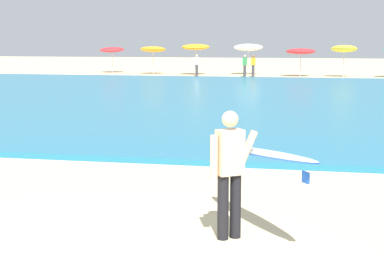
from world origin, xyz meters
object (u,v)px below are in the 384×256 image
(beach_umbrella_3, at_px, (248,47))
(surfer_with_board, at_px, (246,162))
(beach_umbrella_4, at_px, (301,51))
(beachgoer_near_row_right, at_px, (253,65))
(beachgoer_near_row_left, at_px, (245,65))
(beach_umbrella_2, at_px, (196,47))
(beach_umbrella_5, at_px, (344,49))
(beach_umbrella_0, at_px, (112,50))
(beachgoer_near_row_mid, at_px, (197,65))
(beach_umbrella_1, at_px, (153,49))

(beach_umbrella_3, bearing_deg, surfer_with_board, -84.37)
(beach_umbrella_3, relative_size, beach_umbrella_4, 1.11)
(beachgoer_near_row_right, bearing_deg, beach_umbrella_4, 17.65)
(beachgoer_near_row_left, relative_size, beachgoer_near_row_right, 1.00)
(beach_umbrella_2, height_order, beachgoer_near_row_left, beach_umbrella_2)
(beach_umbrella_2, xyz_separation_m, beach_umbrella_5, (10.86, -0.62, -0.10))
(surfer_with_board, relative_size, beach_umbrella_0, 1.10)
(beach_umbrella_3, distance_m, beachgoer_near_row_right, 3.15)
(surfer_with_board, xyz_separation_m, beachgoer_near_row_mid, (-7.14, 34.35, -0.19))
(beach_umbrella_5, bearing_deg, beachgoer_near_row_right, -171.48)
(beach_umbrella_1, height_order, beachgoer_near_row_right, beach_umbrella_1)
(surfer_with_board, bearing_deg, beach_umbrella_1, 106.80)
(beach_umbrella_0, xyz_separation_m, beachgoer_near_row_right, (11.69, -3.18, -1.01))
(beach_umbrella_0, height_order, beachgoer_near_row_left, beach_umbrella_0)
(surfer_with_board, xyz_separation_m, beach_umbrella_2, (-7.53, 35.93, 1.07))
(beach_umbrella_1, bearing_deg, beach_umbrella_4, -4.22)
(beach_umbrella_4, relative_size, beach_umbrella_5, 0.91)
(beach_umbrella_2, height_order, beach_umbrella_5, beach_umbrella_2)
(beach_umbrella_1, distance_m, beachgoer_near_row_mid, 4.38)
(beach_umbrella_1, xyz_separation_m, beachgoer_near_row_left, (7.32, -1.94, -1.07))
(beach_umbrella_0, height_order, beach_umbrella_3, beach_umbrella_3)
(beach_umbrella_2, xyz_separation_m, beachgoer_near_row_right, (4.51, -1.57, -1.26))
(beach_umbrella_1, xyz_separation_m, beach_umbrella_4, (11.25, -0.83, -0.10))
(surfer_with_board, distance_m, beachgoer_near_row_left, 34.49)
(beach_umbrella_5, relative_size, beachgoer_near_row_left, 1.49)
(beach_umbrella_1, xyz_separation_m, beachgoer_near_row_mid, (3.80, -1.89, -1.07))
(beach_umbrella_4, relative_size, beachgoer_near_row_left, 1.35)
(surfer_with_board, height_order, beach_umbrella_2, beach_umbrella_2)
(beach_umbrella_1, relative_size, beachgoer_near_row_left, 1.39)
(surfer_with_board, relative_size, beach_umbrella_2, 0.98)
(beach_umbrella_3, bearing_deg, beach_umbrella_4, -24.07)
(surfer_with_board, distance_m, beach_umbrella_2, 36.73)
(beach_umbrella_2, height_order, beachgoer_near_row_right, beach_umbrella_2)
(surfer_with_board, xyz_separation_m, beach_umbrella_1, (-10.94, 36.25, 0.88))
(beach_umbrella_5, distance_m, beachgoer_near_row_left, 7.11)
(beachgoer_near_row_mid, bearing_deg, beach_umbrella_0, 157.17)
(beach_umbrella_1, bearing_deg, beach_umbrella_3, 7.41)
(surfer_with_board, relative_size, beachgoer_near_row_right, 1.48)
(surfer_with_board, distance_m, beach_umbrella_5, 35.48)
(beach_umbrella_0, bearing_deg, beachgoer_near_row_left, -16.26)
(surfer_with_board, height_order, beach_umbrella_3, beach_umbrella_3)
(beachgoer_near_row_left, height_order, beachgoer_near_row_right, same)
(beach_umbrella_5, bearing_deg, beachgoer_near_row_left, -171.76)
(beachgoer_near_row_mid, bearing_deg, beach_umbrella_5, 5.23)
(surfer_with_board, relative_size, beach_umbrella_5, 1.00)
(beachgoer_near_row_right, bearing_deg, beach_umbrella_5, 8.52)
(beach_umbrella_3, height_order, beachgoer_near_row_left, beach_umbrella_3)
(beach_umbrella_4, xyz_separation_m, beach_umbrella_5, (3.02, -0.11, 0.19))
(beachgoer_near_row_left, bearing_deg, beach_umbrella_5, 8.24)
(beach_umbrella_2, bearing_deg, surfer_with_board, -78.16)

